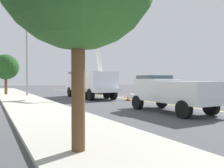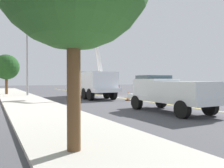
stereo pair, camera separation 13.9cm
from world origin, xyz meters
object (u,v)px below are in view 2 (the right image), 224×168
object	(u,v)px
traffic_cone_mid_rear	(93,91)
passing_minivan	(104,86)
traffic_signal_mast	(30,37)
service_pickup_truck	(170,92)
traffic_cone_mid_front	(128,96)
utility_bucket_truck	(89,82)

from	to	relation	value
traffic_cone_mid_rear	passing_minivan	bearing A→B (deg)	-43.43
traffic_cone_mid_rear	traffic_signal_mast	xyz separation A→B (m)	(-0.98, 7.10, 5.73)
service_pickup_truck	traffic_cone_mid_front	size ratio (longest dim) A/B	6.72
service_pickup_truck	traffic_cone_mid_rear	distance (m)	15.44
utility_bucket_truck	passing_minivan	distance (m)	8.32
utility_bucket_truck	service_pickup_truck	world-z (taller)	utility_bucket_truck
service_pickup_truck	traffic_cone_mid_front	xyz separation A→B (m)	(7.18, -1.46, -0.70)
passing_minivan	traffic_cone_mid_front	world-z (taller)	passing_minivan
passing_minivan	traffic_signal_mast	world-z (taller)	traffic_signal_mast
utility_bucket_truck	traffic_cone_mid_front	size ratio (longest dim) A/B	9.81
utility_bucket_truck	passing_minivan	xyz separation A→B (m)	(6.82, -4.73, -0.63)
service_pickup_truck	passing_minivan	world-z (taller)	service_pickup_truck
service_pickup_truck	traffic_signal_mast	size ratio (longest dim) A/B	0.64
traffic_cone_mid_front	traffic_cone_mid_rear	distance (m)	8.19
utility_bucket_truck	traffic_cone_mid_front	distance (m)	5.01
utility_bucket_truck	service_pickup_truck	distance (m)	11.67
utility_bucket_truck	traffic_signal_mast	xyz separation A→B (m)	(2.75, 5.31, 4.56)
service_pickup_truck	traffic_signal_mast	world-z (taller)	traffic_signal_mast
traffic_cone_mid_front	traffic_cone_mid_rear	size ratio (longest dim) A/B	0.97
service_pickup_truck	traffic_cone_mid_rear	xyz separation A→B (m)	(15.37, -1.31, -0.69)
service_pickup_truck	passing_minivan	xyz separation A→B (m)	(18.47, -4.24, -0.15)
utility_bucket_truck	traffic_cone_mid_front	xyz separation A→B (m)	(-4.47, -1.94, -1.19)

